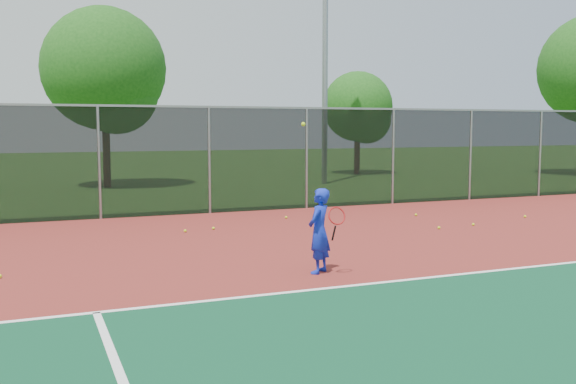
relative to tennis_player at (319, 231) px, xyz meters
name	(u,v)px	position (x,y,z in m)	size (l,w,h in m)	color
court_apron	(562,282)	(3.29, -2.02, -0.73)	(30.00, 20.00, 0.02)	maroon
fence_back	(307,157)	(3.29, 7.98, 0.83)	(30.00, 0.06, 3.03)	black
tennis_player	(319,231)	(0.00, 0.00, 0.00)	(0.62, 0.71, 2.52)	#1427BD
practice_ball_1	(525,216)	(7.92, 3.85, -0.68)	(0.07, 0.07, 0.07)	#BEDE19
practice_ball_2	(185,231)	(-1.13, 4.94, -0.68)	(0.07, 0.07, 0.07)	#BEDE19
practice_ball_3	(473,224)	(5.71, 3.22, -0.68)	(0.07, 0.07, 0.07)	#BEDE19
practice_ball_4	(213,228)	(-0.42, 5.06, -0.68)	(0.07, 0.07, 0.07)	#BEDE19
practice_ball_5	(0,276)	(-4.96, 1.60, -0.68)	(0.07, 0.07, 0.07)	#BEDE19
practice_ball_6	(416,215)	(5.38, 5.24, -0.68)	(0.07, 0.07, 0.07)	#BEDE19
practice_ball_7	(286,217)	(1.88, 6.12, -0.68)	(0.07, 0.07, 0.07)	#BEDE19
practice_ball_8	(439,228)	(4.61, 3.10, -0.68)	(0.07, 0.07, 0.07)	#BEDE19
floodlight_n	(325,12)	(7.44, 15.44, 6.56)	(0.90, 0.40, 13.02)	gray
tree_back_left	(107,74)	(-1.36, 17.29, 3.81)	(4.94, 4.94, 7.25)	#351E13
tree_back_mid	(360,110)	(11.63, 20.00, 2.60)	(3.63, 3.63, 5.33)	#351E13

